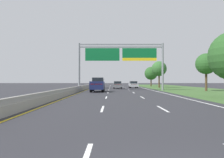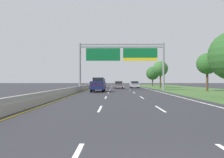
{
  "view_description": "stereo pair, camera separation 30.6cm",
  "coord_description": "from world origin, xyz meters",
  "px_view_note": "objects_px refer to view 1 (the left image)",
  "views": [
    {
      "loc": [
        -1.26,
        -3.06,
        1.74
      ],
      "look_at": [
        -1.31,
        28.57,
        1.96
      ],
      "focal_mm": 35.3,
      "sensor_mm": 36.0,
      "label": 1
    },
    {
      "loc": [
        -0.96,
        -3.06,
        1.74
      ],
      "look_at": [
        -1.31,
        28.57,
        1.96
      ],
      "focal_mm": 35.3,
      "sensor_mm": 36.0,
      "label": 2
    }
  ],
  "objects_px": {
    "car_grey_centre_lane_sedan": "(118,85)",
    "car_blue_left_lane_suv": "(101,83)",
    "pickup_truck_navy": "(98,85)",
    "car_silver_right_lane_sedan": "(134,84)",
    "roadside_tree_mid": "(207,64)",
    "roadside_tree_distant": "(151,73)",
    "roadside_tree_far": "(159,69)",
    "overhead_sign_gantry": "(121,57)"
  },
  "relations": [
    {
      "from": "car_grey_centre_lane_sedan",
      "to": "car_blue_left_lane_suv",
      "type": "distance_m",
      "value": 4.56
    },
    {
      "from": "car_blue_left_lane_suv",
      "to": "pickup_truck_navy",
      "type": "bearing_deg",
      "value": -179.82
    },
    {
      "from": "roadside_tree_far",
      "to": "roadside_tree_distant",
      "type": "xyz_separation_m",
      "value": [
        0.37,
        12.93,
        -0.69
      ]
    },
    {
      "from": "overhead_sign_gantry",
      "to": "roadside_tree_distant",
      "type": "relative_size",
      "value": 2.58
    },
    {
      "from": "car_grey_centre_lane_sedan",
      "to": "roadside_tree_mid",
      "type": "xyz_separation_m",
      "value": [
        14.09,
        -12.53,
        3.62
      ]
    },
    {
      "from": "car_silver_right_lane_sedan",
      "to": "car_grey_centre_lane_sedan",
      "type": "distance_m",
      "value": 4.69
    },
    {
      "from": "car_grey_centre_lane_sedan",
      "to": "roadside_tree_mid",
      "type": "bearing_deg",
      "value": -131.22
    },
    {
      "from": "roadside_tree_mid",
      "to": "roadside_tree_distant",
      "type": "height_order",
      "value": "roadside_tree_mid"
    },
    {
      "from": "pickup_truck_navy",
      "to": "car_grey_centre_lane_sedan",
      "type": "xyz_separation_m",
      "value": [
        3.44,
        14.25,
        -0.26
      ]
    },
    {
      "from": "pickup_truck_navy",
      "to": "car_blue_left_lane_suv",
      "type": "height_order",
      "value": "pickup_truck_navy"
    },
    {
      "from": "pickup_truck_navy",
      "to": "roadside_tree_mid",
      "type": "relative_size",
      "value": 0.88
    },
    {
      "from": "roadside_tree_mid",
      "to": "roadside_tree_far",
      "type": "height_order",
      "value": "roadside_tree_far"
    },
    {
      "from": "car_silver_right_lane_sedan",
      "to": "roadside_tree_mid",
      "type": "bearing_deg",
      "value": -147.14
    },
    {
      "from": "car_silver_right_lane_sedan",
      "to": "roadside_tree_mid",
      "type": "relative_size",
      "value": 0.72
    },
    {
      "from": "pickup_truck_navy",
      "to": "car_blue_left_lane_suv",
      "type": "relative_size",
      "value": 1.14
    },
    {
      "from": "roadside_tree_far",
      "to": "roadside_tree_distant",
      "type": "bearing_deg",
      "value": 88.38
    },
    {
      "from": "overhead_sign_gantry",
      "to": "car_silver_right_lane_sedan",
      "type": "bearing_deg",
      "value": 74.83
    },
    {
      "from": "car_grey_centre_lane_sedan",
      "to": "car_blue_left_lane_suv",
      "type": "relative_size",
      "value": 0.93
    },
    {
      "from": "pickup_truck_navy",
      "to": "roadside_tree_far",
      "type": "relative_size",
      "value": 0.85
    },
    {
      "from": "roadside_tree_distant",
      "to": "roadside_tree_far",
      "type": "bearing_deg",
      "value": -91.62
    },
    {
      "from": "car_blue_left_lane_suv",
      "to": "roadside_tree_far",
      "type": "height_order",
      "value": "roadside_tree_far"
    },
    {
      "from": "car_grey_centre_lane_sedan",
      "to": "roadside_tree_far",
      "type": "bearing_deg",
      "value": -65.16
    },
    {
      "from": "car_blue_left_lane_suv",
      "to": "roadside_tree_distant",
      "type": "bearing_deg",
      "value": -44.87
    },
    {
      "from": "overhead_sign_gantry",
      "to": "roadside_tree_mid",
      "type": "height_order",
      "value": "overhead_sign_gantry"
    },
    {
      "from": "pickup_truck_navy",
      "to": "car_grey_centre_lane_sedan",
      "type": "height_order",
      "value": "pickup_truck_navy"
    },
    {
      "from": "car_silver_right_lane_sedan",
      "to": "roadside_tree_mid",
      "type": "distance_m",
      "value": 18.88
    },
    {
      "from": "pickup_truck_navy",
      "to": "car_blue_left_lane_suv",
      "type": "bearing_deg",
      "value": 1.92
    },
    {
      "from": "car_silver_right_lane_sedan",
      "to": "roadside_tree_mid",
      "type": "xyz_separation_m",
      "value": [
        10.36,
        -15.37,
        3.62
      ]
    },
    {
      "from": "car_blue_left_lane_suv",
      "to": "roadside_tree_distant",
      "type": "xyz_separation_m",
      "value": [
        14.37,
        15.16,
        2.77
      ]
    },
    {
      "from": "car_grey_centre_lane_sedan",
      "to": "roadside_tree_mid",
      "type": "distance_m",
      "value": 19.19
    },
    {
      "from": "overhead_sign_gantry",
      "to": "car_blue_left_lane_suv",
      "type": "relative_size",
      "value": 3.17
    },
    {
      "from": "overhead_sign_gantry",
      "to": "roadside_tree_distant",
      "type": "bearing_deg",
      "value": 69.56
    },
    {
      "from": "car_silver_right_lane_sedan",
      "to": "roadside_tree_mid",
      "type": "height_order",
      "value": "roadside_tree_mid"
    },
    {
      "from": "car_grey_centre_lane_sedan",
      "to": "car_blue_left_lane_suv",
      "type": "height_order",
      "value": "car_blue_left_lane_suv"
    },
    {
      "from": "car_blue_left_lane_suv",
      "to": "roadside_tree_distant",
      "type": "relative_size",
      "value": 0.81
    },
    {
      "from": "car_grey_centre_lane_sedan",
      "to": "roadside_tree_distant",
      "type": "distance_m",
      "value": 20.63
    },
    {
      "from": "overhead_sign_gantry",
      "to": "car_grey_centre_lane_sedan",
      "type": "height_order",
      "value": "overhead_sign_gantry"
    },
    {
      "from": "car_silver_right_lane_sedan",
      "to": "pickup_truck_navy",
      "type": "bearing_deg",
      "value": 156.12
    },
    {
      "from": "pickup_truck_navy",
      "to": "car_silver_right_lane_sedan",
      "type": "bearing_deg",
      "value": -22.42
    },
    {
      "from": "overhead_sign_gantry",
      "to": "car_silver_right_lane_sedan",
      "type": "relative_size",
      "value": 3.4
    },
    {
      "from": "car_silver_right_lane_sedan",
      "to": "roadside_tree_far",
      "type": "height_order",
      "value": "roadside_tree_far"
    },
    {
      "from": "car_grey_centre_lane_sedan",
      "to": "roadside_tree_distant",
      "type": "relative_size",
      "value": 0.76
    }
  ]
}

